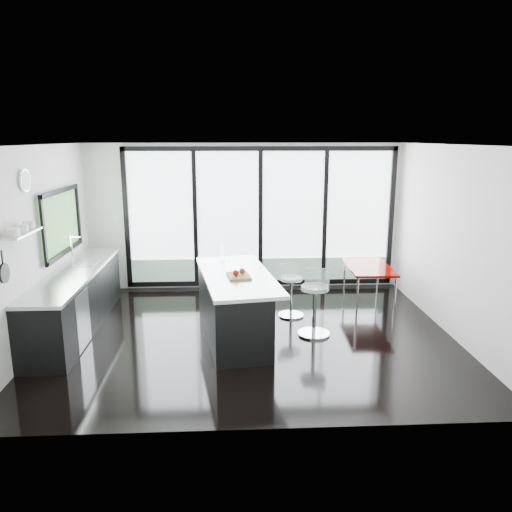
{
  "coord_description": "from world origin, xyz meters",
  "views": [
    {
      "loc": [
        -0.29,
        -7.03,
        2.91
      ],
      "look_at": [
        0.1,
        0.3,
        1.15
      ],
      "focal_mm": 35.0,
      "sensor_mm": 36.0,
      "label": 1
    }
  ],
  "objects": [
    {
      "name": "bar_stool_near",
      "position": [
        0.95,
        -0.04,
        0.38
      ],
      "size": [
        0.62,
        0.62,
        0.77
      ],
      "primitive_type": "cylinder",
      "rotation": [
        0.0,
        0.0,
        -0.34
      ],
      "color": "silver",
      "rests_on": "floor"
    },
    {
      "name": "counter_cabinets",
      "position": [
        -2.67,
        0.4,
        0.46
      ],
      "size": [
        0.69,
        3.24,
        1.36
      ],
      "color": "black",
      "rests_on": "floor"
    },
    {
      "name": "floor",
      "position": [
        0.0,
        0.0,
        0.0
      ],
      "size": [
        6.0,
        5.0,
        0.0
      ],
      "primitive_type": "cube",
      "color": "black",
      "rests_on": "ground"
    },
    {
      "name": "red_table",
      "position": [
        2.16,
        1.37,
        0.34
      ],
      "size": [
        0.79,
        1.31,
        0.69
      ],
      "primitive_type": "cube",
      "rotation": [
        0.0,
        0.0,
        -0.05
      ],
      "color": "#750300",
      "rests_on": "floor"
    },
    {
      "name": "wall_back",
      "position": [
        0.27,
        2.47,
        1.27
      ],
      "size": [
        6.0,
        0.09,
        2.8
      ],
      "color": "silver",
      "rests_on": "ground"
    },
    {
      "name": "bar_stool_far",
      "position": [
        0.71,
        0.78,
        0.34
      ],
      "size": [
        0.56,
        0.56,
        0.67
      ],
      "primitive_type": "cylinder",
      "rotation": [
        0.0,
        0.0,
        0.42
      ],
      "color": "silver",
      "rests_on": "floor"
    },
    {
      "name": "ceiling",
      "position": [
        0.0,
        0.0,
        2.8
      ],
      "size": [
        6.0,
        5.0,
        0.0
      ],
      "primitive_type": "cube",
      "color": "white",
      "rests_on": "wall_back"
    },
    {
      "name": "wall_front",
      "position": [
        0.0,
        -2.5,
        1.4
      ],
      "size": [
        6.0,
        0.0,
        2.8
      ],
      "primitive_type": "cube",
      "color": "silver",
      "rests_on": "ground"
    },
    {
      "name": "wall_right",
      "position": [
        3.0,
        0.0,
        1.4
      ],
      "size": [
        0.0,
        5.0,
        2.8
      ],
      "primitive_type": "cube",
      "color": "silver",
      "rests_on": "ground"
    },
    {
      "name": "wall_left",
      "position": [
        -2.97,
        0.27,
        1.56
      ],
      "size": [
        0.26,
        5.0,
        2.8
      ],
      "color": "silver",
      "rests_on": "ground"
    },
    {
      "name": "island",
      "position": [
        -0.27,
        0.01,
        0.48
      ],
      "size": [
        1.32,
        2.44,
        1.23
      ],
      "color": "black",
      "rests_on": "floor"
    }
  ]
}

